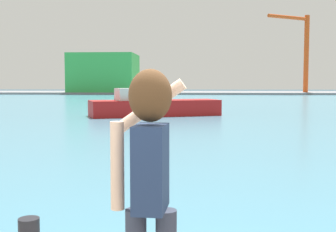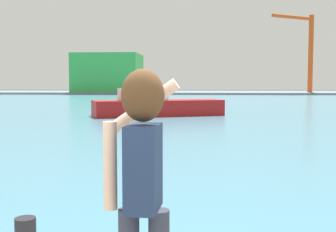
# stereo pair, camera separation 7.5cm
# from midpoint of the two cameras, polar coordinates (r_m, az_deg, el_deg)

# --- Properties ---
(ground_plane) EXTENTS (220.00, 220.00, 0.00)m
(ground_plane) POSITION_cam_midpoint_polar(r_m,az_deg,el_deg) (52.17, 3.33, 1.90)
(ground_plane) COLOR #334751
(harbor_water) EXTENTS (140.00, 100.00, 0.02)m
(harbor_water) POSITION_cam_midpoint_polar(r_m,az_deg,el_deg) (54.16, 3.36, 2.00)
(harbor_water) COLOR teal
(harbor_water) RESTS_ON ground_plane
(far_shore_dock) EXTENTS (140.00, 20.00, 0.43)m
(far_shore_dock) POSITION_cam_midpoint_polar(r_m,az_deg,el_deg) (94.14, 3.59, 3.12)
(far_shore_dock) COLOR gray
(far_shore_dock) RESTS_ON ground_plane
(person_photographer) EXTENTS (0.53, 0.55, 1.74)m
(person_photographer) POSITION_cam_midpoint_polar(r_m,az_deg,el_deg) (2.81, -3.28, -7.58)
(person_photographer) COLOR #2D3342
(person_photographer) RESTS_ON quay_promenade
(boat_moored) EXTENTS (9.17, 5.69, 1.89)m
(boat_moored) POSITION_cam_midpoint_polar(r_m,az_deg,el_deg) (29.28, -2.16, 1.39)
(boat_moored) COLOR #B21919
(boat_moored) RESTS_ON harbor_water
(warehouse_left) EXTENTS (13.64, 11.70, 8.07)m
(warehouse_left) POSITION_cam_midpoint_polar(r_m,az_deg,el_deg) (92.79, -8.53, 5.69)
(warehouse_left) COLOR green
(warehouse_left) RESTS_ON far_shore_dock
(port_crane) EXTENTS (9.41, 6.15, 15.80)m
(port_crane) POSITION_cam_midpoint_polar(r_m,az_deg,el_deg) (92.66, 17.47, 9.00)
(port_crane) COLOR #D84C19
(port_crane) RESTS_ON far_shore_dock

